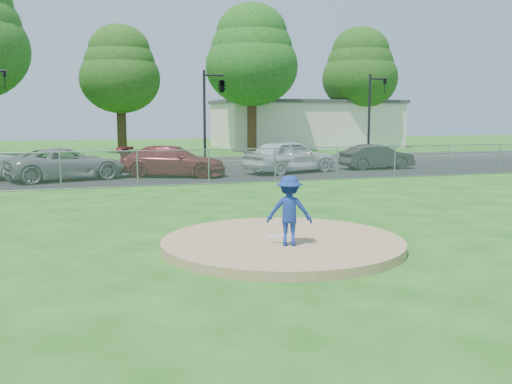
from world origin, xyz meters
TOP-DOWN VIEW (x-y plane):
  - ground at (0.00, 10.00)m, footprint 120.00×120.00m
  - pitchers_mound at (0.00, 0.00)m, footprint 5.40×5.40m
  - pitching_rubber at (0.00, 0.20)m, footprint 0.60×0.15m
  - chain_link_fence at (0.00, 12.00)m, footprint 40.00×0.06m
  - parking_lot at (0.00, 16.50)m, footprint 50.00×8.00m
  - street at (0.00, 24.00)m, footprint 60.00×7.00m
  - commercial_building at (16.00, 38.00)m, footprint 16.40×9.40m
  - tree_center at (-1.00, 34.00)m, footprint 6.16×6.16m
  - tree_right at (9.00, 32.00)m, footprint 7.28×7.28m
  - tree_far_right at (20.00, 35.00)m, footprint 6.72×6.72m
  - traffic_signal_center at (3.97, 22.00)m, footprint 1.42×2.48m
  - traffic_signal_right at (14.24, 22.00)m, footprint 1.28×0.20m
  - pitcher at (-0.08, -0.62)m, footprint 1.10×0.87m
  - traffic_cone at (-4.98, 15.35)m, footprint 0.31×0.31m
  - parked_car_gray at (-4.82, 15.60)m, footprint 5.73×3.88m
  - parked_car_darkred at (0.05, 15.59)m, footprint 5.48×3.83m
  - parked_car_pearl at (6.06, 15.65)m, footprint 5.35×3.51m
  - parked_car_charcoal at (11.41, 16.23)m, footprint 4.06×1.45m

SIDE VIEW (x-z plane):
  - ground at x=0.00m, z-range 0.00..0.00m
  - street at x=0.00m, z-range 0.00..0.01m
  - parking_lot at x=0.00m, z-range 0.00..0.01m
  - pitchers_mound at x=0.00m, z-range 0.00..0.20m
  - pitching_rubber at x=0.00m, z-range 0.20..0.24m
  - traffic_cone at x=-4.98m, z-range 0.01..0.61m
  - parked_car_charcoal at x=11.41m, z-range 0.01..1.34m
  - parked_car_gray at x=-4.82m, z-range 0.01..1.47m
  - parked_car_darkred at x=0.05m, z-range 0.01..1.48m
  - chain_link_fence at x=0.00m, z-range 0.00..1.50m
  - parked_car_pearl at x=6.06m, z-range 0.01..1.70m
  - pitcher at x=-0.08m, z-range 0.20..1.69m
  - commercial_building at x=16.00m, z-range 0.01..4.31m
  - traffic_signal_right at x=14.24m, z-range 0.56..6.16m
  - traffic_signal_center at x=3.97m, z-range 1.81..7.41m
  - tree_center at x=-1.00m, z-range 1.55..11.39m
  - tree_far_right at x=20.00m, z-range 1.69..12.43m
  - tree_right at x=9.00m, z-range 1.83..13.47m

